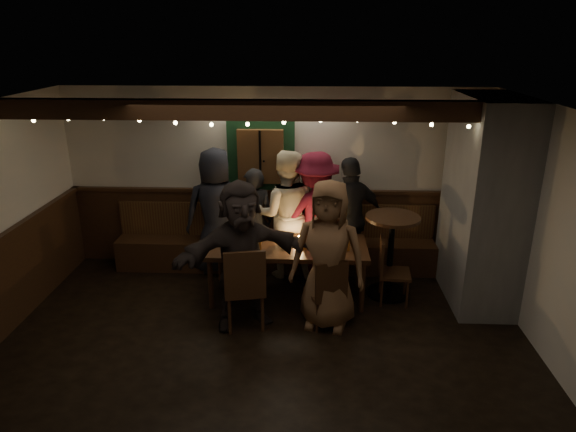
{
  "coord_description": "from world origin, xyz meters",
  "views": [
    {
      "loc": [
        0.49,
        -4.63,
        3.28
      ],
      "look_at": [
        0.22,
        1.6,
        1.05
      ],
      "focal_mm": 32.0,
      "sensor_mm": 36.0,
      "label": 1
    }
  ],
  "objects_px": {
    "person_d": "(315,215)",
    "person_g": "(328,255)",
    "chair_near_right": "(328,289)",
    "chair_near_left": "(245,284)",
    "person_a": "(217,211)",
    "person_e": "(350,218)",
    "person_f": "(242,255)",
    "chair_end": "(388,267)",
    "person_b": "(254,221)",
    "dining_table": "(287,250)",
    "person_c": "(286,214)",
    "high_top": "(391,246)"
  },
  "relations": [
    {
      "from": "dining_table",
      "to": "high_top",
      "type": "height_order",
      "value": "high_top"
    },
    {
      "from": "person_b",
      "to": "chair_near_right",
      "type": "bearing_deg",
      "value": 112.02
    },
    {
      "from": "person_b",
      "to": "chair_near_left",
      "type": "bearing_deg",
      "value": 80.17
    },
    {
      "from": "chair_near_left",
      "to": "high_top",
      "type": "distance_m",
      "value": 2.02
    },
    {
      "from": "chair_near_right",
      "to": "person_a",
      "type": "distance_m",
      "value": 2.18
    },
    {
      "from": "chair_near_right",
      "to": "person_f",
      "type": "bearing_deg",
      "value": 176.79
    },
    {
      "from": "person_c",
      "to": "person_f",
      "type": "bearing_deg",
      "value": 71.53
    },
    {
      "from": "person_e",
      "to": "person_f",
      "type": "xyz_separation_m",
      "value": [
        -1.33,
        -1.35,
        0.02
      ]
    },
    {
      "from": "dining_table",
      "to": "person_e",
      "type": "relative_size",
      "value": 1.18
    },
    {
      "from": "chair_end",
      "to": "person_f",
      "type": "height_order",
      "value": "person_f"
    },
    {
      "from": "person_d",
      "to": "person_g",
      "type": "bearing_deg",
      "value": 76.3
    },
    {
      "from": "person_b",
      "to": "person_g",
      "type": "height_order",
      "value": "person_g"
    },
    {
      "from": "dining_table",
      "to": "person_c",
      "type": "xyz_separation_m",
      "value": [
        -0.05,
        0.68,
        0.24
      ]
    },
    {
      "from": "chair_near_right",
      "to": "chair_near_left",
      "type": "bearing_deg",
      "value": -174.8
    },
    {
      "from": "dining_table",
      "to": "person_f",
      "type": "height_order",
      "value": "person_f"
    },
    {
      "from": "person_a",
      "to": "person_e",
      "type": "height_order",
      "value": "person_a"
    },
    {
      "from": "dining_table",
      "to": "chair_near_right",
      "type": "relative_size",
      "value": 2.33
    },
    {
      "from": "person_f",
      "to": "person_b",
      "type": "bearing_deg",
      "value": 67.64
    },
    {
      "from": "person_f",
      "to": "dining_table",
      "type": "bearing_deg",
      "value": 31.1
    },
    {
      "from": "person_e",
      "to": "person_g",
      "type": "xyz_separation_m",
      "value": [
        -0.35,
        -1.33,
        0.03
      ]
    },
    {
      "from": "high_top",
      "to": "person_f",
      "type": "distance_m",
      "value": 2.0
    },
    {
      "from": "high_top",
      "to": "person_a",
      "type": "relative_size",
      "value": 0.61
    },
    {
      "from": "dining_table",
      "to": "chair_end",
      "type": "xyz_separation_m",
      "value": [
        1.29,
        -0.09,
        -0.18
      ]
    },
    {
      "from": "chair_near_right",
      "to": "person_a",
      "type": "bearing_deg",
      "value": 135.91
    },
    {
      "from": "chair_near_left",
      "to": "chair_near_right",
      "type": "xyz_separation_m",
      "value": [
        0.95,
        0.09,
        -0.09
      ]
    },
    {
      "from": "chair_near_left",
      "to": "person_d",
      "type": "relative_size",
      "value": 0.58
    },
    {
      "from": "chair_near_left",
      "to": "high_top",
      "type": "bearing_deg",
      "value": 27.57
    },
    {
      "from": "high_top",
      "to": "person_a",
      "type": "xyz_separation_m",
      "value": [
        -2.36,
        0.64,
        0.21
      ]
    },
    {
      "from": "chair_end",
      "to": "person_f",
      "type": "relative_size",
      "value": 0.49
    },
    {
      "from": "person_b",
      "to": "person_c",
      "type": "xyz_separation_m",
      "value": [
        0.46,
        -0.09,
        0.14
      ]
    },
    {
      "from": "chair_end",
      "to": "person_d",
      "type": "distance_m",
      "value": 1.27
    },
    {
      "from": "high_top",
      "to": "person_c",
      "type": "bearing_deg",
      "value": 157.57
    },
    {
      "from": "person_b",
      "to": "person_e",
      "type": "distance_m",
      "value": 1.35
    },
    {
      "from": "person_b",
      "to": "person_c",
      "type": "bearing_deg",
      "value": 157.26
    },
    {
      "from": "person_g",
      "to": "person_b",
      "type": "bearing_deg",
      "value": 136.94
    },
    {
      "from": "person_a",
      "to": "person_f",
      "type": "xyz_separation_m",
      "value": [
        0.54,
        -1.43,
        -0.02
      ]
    },
    {
      "from": "person_b",
      "to": "person_e",
      "type": "xyz_separation_m",
      "value": [
        1.35,
        -0.1,
        0.09
      ]
    },
    {
      "from": "person_f",
      "to": "high_top",
      "type": "bearing_deg",
      "value": 0.49
    },
    {
      "from": "dining_table",
      "to": "chair_near_left",
      "type": "relative_size",
      "value": 1.97
    },
    {
      "from": "chair_near_right",
      "to": "person_a",
      "type": "xyz_separation_m",
      "value": [
        -1.53,
        1.49,
        0.41
      ]
    },
    {
      "from": "chair_near_left",
      "to": "person_c",
      "type": "distance_m",
      "value": 1.59
    },
    {
      "from": "person_f",
      "to": "chair_end",
      "type": "bearing_deg",
      "value": -4.6
    },
    {
      "from": "high_top",
      "to": "dining_table",
      "type": "bearing_deg",
      "value": -175.17
    },
    {
      "from": "dining_table",
      "to": "person_b",
      "type": "bearing_deg",
      "value": 123.17
    },
    {
      "from": "chair_near_left",
      "to": "chair_end",
      "type": "bearing_deg",
      "value": 22.8
    },
    {
      "from": "dining_table",
      "to": "person_g",
      "type": "distance_m",
      "value": 0.86
    },
    {
      "from": "dining_table",
      "to": "high_top",
      "type": "relative_size",
      "value": 1.85
    },
    {
      "from": "person_f",
      "to": "chair_near_right",
      "type": "bearing_deg",
      "value": -26.07
    },
    {
      "from": "person_c",
      "to": "person_g",
      "type": "height_order",
      "value": "person_c"
    },
    {
      "from": "person_e",
      "to": "chair_near_right",
      "type": "bearing_deg",
      "value": 53.27
    }
  ]
}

